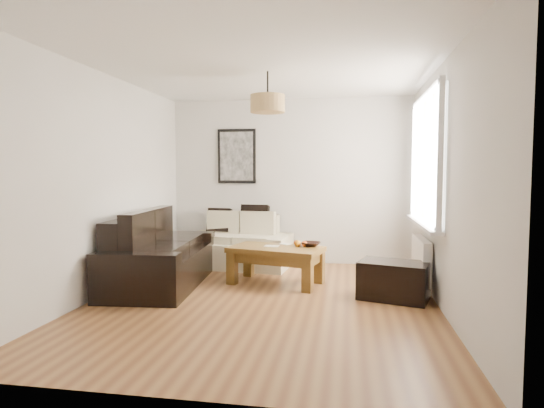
% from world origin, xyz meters
% --- Properties ---
extents(floor, '(4.50, 4.50, 0.00)m').
position_xyz_m(floor, '(0.00, 0.00, 0.00)').
color(floor, brown).
rests_on(floor, ground).
extents(ceiling, '(3.80, 4.50, 0.00)m').
position_xyz_m(ceiling, '(0.00, 0.00, 2.60)').
color(ceiling, white).
rests_on(ceiling, floor).
extents(wall_back, '(3.80, 0.04, 2.60)m').
position_xyz_m(wall_back, '(0.00, 2.25, 1.30)').
color(wall_back, silver).
rests_on(wall_back, floor).
extents(wall_front, '(3.80, 0.04, 2.60)m').
position_xyz_m(wall_front, '(0.00, -2.25, 1.30)').
color(wall_front, silver).
rests_on(wall_front, floor).
extents(wall_left, '(0.04, 4.50, 2.60)m').
position_xyz_m(wall_left, '(-1.90, 0.00, 1.30)').
color(wall_left, silver).
rests_on(wall_left, floor).
extents(wall_right, '(0.04, 4.50, 2.60)m').
position_xyz_m(wall_right, '(1.90, 0.00, 1.30)').
color(wall_right, silver).
rests_on(wall_right, floor).
extents(window_bay, '(0.14, 1.90, 1.60)m').
position_xyz_m(window_bay, '(1.86, 0.80, 1.60)').
color(window_bay, white).
rests_on(window_bay, wall_right).
extents(radiator, '(0.10, 0.90, 0.52)m').
position_xyz_m(radiator, '(1.82, 0.80, 0.38)').
color(radiator, white).
rests_on(radiator, wall_right).
extents(poster, '(0.62, 0.04, 0.87)m').
position_xyz_m(poster, '(-0.85, 2.22, 1.70)').
color(poster, black).
rests_on(poster, wall_back).
extents(pendant_shade, '(0.40, 0.40, 0.20)m').
position_xyz_m(pendant_shade, '(0.00, 0.30, 2.23)').
color(pendant_shade, tan).
rests_on(pendant_shade, ceiling).
extents(loveseat_cream, '(1.63, 0.99, 0.77)m').
position_xyz_m(loveseat_cream, '(-0.72, 1.78, 0.39)').
color(loveseat_cream, '#BFB999').
rests_on(loveseat_cream, floor).
extents(sofa_leather, '(1.15, 2.08, 0.87)m').
position_xyz_m(sofa_leather, '(-1.43, 0.53, 0.43)').
color(sofa_leather, black).
rests_on(sofa_leather, floor).
extents(coffee_table, '(1.29, 0.89, 0.48)m').
position_xyz_m(coffee_table, '(0.02, 0.81, 0.24)').
color(coffee_table, brown).
rests_on(coffee_table, floor).
extents(ottoman, '(0.86, 0.68, 0.43)m').
position_xyz_m(ottoman, '(1.45, 0.32, 0.21)').
color(ottoman, black).
rests_on(ottoman, floor).
extents(cushion_left, '(0.39, 0.16, 0.37)m').
position_xyz_m(cushion_left, '(-1.08, 1.97, 0.68)').
color(cushion_left, black).
rests_on(cushion_left, loveseat_cream).
extents(cushion_right, '(0.44, 0.17, 0.44)m').
position_xyz_m(cushion_right, '(-0.51, 1.97, 0.72)').
color(cushion_right, black).
rests_on(cushion_right, loveseat_cream).
extents(fruit_bowl, '(0.28, 0.28, 0.06)m').
position_xyz_m(fruit_bowl, '(0.46, 0.92, 0.51)').
color(fruit_bowl, black).
rests_on(fruit_bowl, coffee_table).
extents(orange_a, '(0.10, 0.10, 0.08)m').
position_xyz_m(orange_a, '(0.29, 0.90, 0.52)').
color(orange_a, orange).
rests_on(orange_a, fruit_bowl).
extents(orange_b, '(0.09, 0.09, 0.08)m').
position_xyz_m(orange_b, '(0.38, 0.87, 0.52)').
color(orange_b, '#D75012').
rests_on(orange_b, fruit_bowl).
extents(orange_c, '(0.08, 0.08, 0.07)m').
position_xyz_m(orange_c, '(0.27, 0.94, 0.52)').
color(orange_c, '#DA4B12').
rests_on(orange_c, fruit_bowl).
extents(papers, '(0.19, 0.14, 0.01)m').
position_xyz_m(papers, '(-0.05, 0.86, 0.48)').
color(papers, white).
rests_on(papers, coffee_table).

